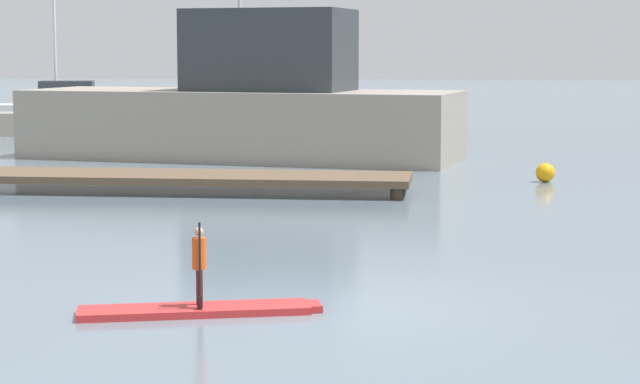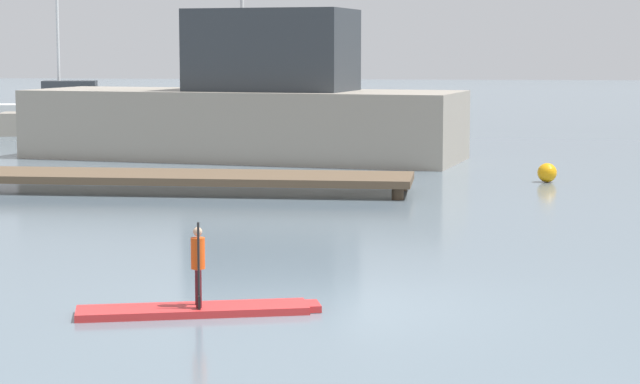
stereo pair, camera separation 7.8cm
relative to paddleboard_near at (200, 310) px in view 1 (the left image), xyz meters
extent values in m
plane|color=slate|center=(1.77, 0.51, -0.05)|extent=(240.00, 240.00, 0.00)
cube|color=red|center=(-0.07, -0.02, 0.00)|extent=(3.11, 1.45, 0.10)
cube|color=red|center=(1.45, 0.40, 0.00)|extent=(0.36, 0.51, 0.09)
cylinder|color=#4C1419|center=(-0.03, 0.11, 0.30)|extent=(0.08, 0.08, 0.50)
cylinder|color=#4C1419|center=(0.03, -0.10, 0.30)|extent=(0.08, 0.08, 0.50)
cylinder|color=#E54C14|center=(0.00, 0.00, 0.76)|extent=(0.23, 0.23, 0.42)
sphere|color=tan|center=(0.00, 0.00, 1.05)|extent=(0.12, 0.12, 0.12)
cylinder|color=black|center=(0.05, -0.16, 0.62)|extent=(0.03, 0.03, 1.15)
cube|color=black|center=(0.05, -0.16, 0.14)|extent=(0.07, 0.14, 0.18)
cube|color=#9E9384|center=(-3.50, 22.21, 1.04)|extent=(14.36, 6.77, 2.17)
cube|color=#33383D|center=(-2.54, 22.03, 3.39)|extent=(5.44, 3.89, 2.54)
cube|color=#9E9384|center=(-12.34, 31.78, 0.41)|extent=(5.94, 2.95, 0.92)
cube|color=#33383D|center=(-12.43, 31.76, 1.51)|extent=(2.36, 1.73, 1.28)
cylinder|color=silver|center=(-12.84, 31.67, 3.77)|extent=(0.12, 0.12, 3.25)
cube|color=brown|center=(-3.79, 13.22, 0.31)|extent=(12.12, 2.38, 0.18)
cylinder|color=#473828|center=(1.97, 12.33, 0.18)|extent=(0.28, 0.28, 0.45)
cylinder|color=#473828|center=(1.97, 14.11, 0.18)|extent=(0.28, 0.28, 0.45)
sphere|color=orange|center=(5.67, 16.39, 0.20)|extent=(0.51, 0.51, 0.51)
camera|label=1|loc=(3.36, -15.17, 3.44)|focal=66.86mm
camera|label=2|loc=(3.44, -15.16, 3.44)|focal=66.86mm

